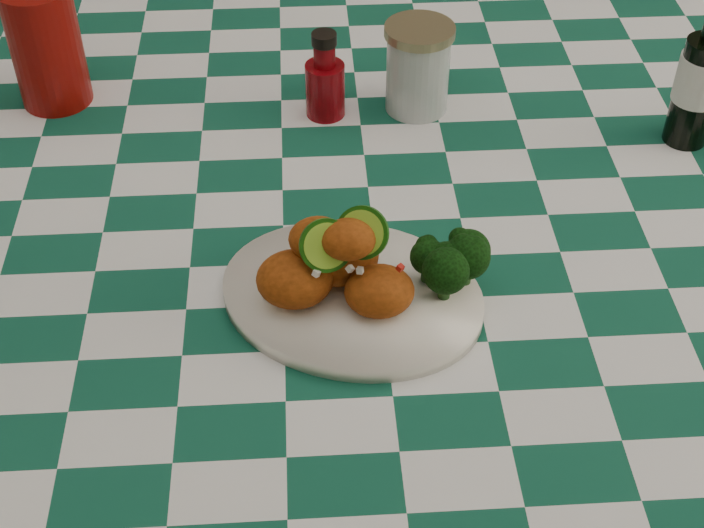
{
  "coord_description": "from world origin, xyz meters",
  "views": [
    {
      "loc": [
        -0.08,
        -0.93,
        1.51
      ],
      "look_at": [
        -0.03,
        -0.2,
        0.84
      ],
      "focal_mm": 50.0,
      "sensor_mm": 36.0,
      "label": 1
    }
  ],
  "objects_px": {
    "mason_jar": "(418,68)",
    "dining_table": "(365,398)",
    "plate": "(352,296)",
    "wooden_chair_right": "(478,106)",
    "red_tumbler": "(46,46)",
    "fried_chicken_pile": "(348,257)",
    "ketchup_bottle": "(325,75)",
    "beer_bottle": "(703,67)",
    "wooden_chair_left": "(195,91)"
  },
  "relations": [
    {
      "from": "dining_table",
      "to": "wooden_chair_left",
      "type": "distance_m",
      "value": 0.79
    },
    {
      "from": "dining_table",
      "to": "plate",
      "type": "height_order",
      "value": "plate"
    },
    {
      "from": "plate",
      "to": "fried_chicken_pile",
      "type": "xyz_separation_m",
      "value": [
        -0.0,
        0.0,
        0.06
      ]
    },
    {
      "from": "plate",
      "to": "red_tumbler",
      "type": "distance_m",
      "value": 0.56
    },
    {
      "from": "beer_bottle",
      "to": "plate",
      "type": "bearing_deg",
      "value": -148.57
    },
    {
      "from": "ketchup_bottle",
      "to": "wooden_chair_left",
      "type": "relative_size",
      "value": 0.13
    },
    {
      "from": "dining_table",
      "to": "fried_chicken_pile",
      "type": "xyz_separation_m",
      "value": [
        -0.04,
        -0.2,
        0.46
      ]
    },
    {
      "from": "ketchup_bottle",
      "to": "mason_jar",
      "type": "xyz_separation_m",
      "value": [
        0.12,
        0.01,
        0.0
      ]
    },
    {
      "from": "mason_jar",
      "to": "wooden_chair_left",
      "type": "xyz_separation_m",
      "value": [
        -0.36,
        0.56,
        -0.38
      ]
    },
    {
      "from": "dining_table",
      "to": "red_tumbler",
      "type": "relative_size",
      "value": 10.33
    },
    {
      "from": "mason_jar",
      "to": "beer_bottle",
      "type": "relative_size",
      "value": 0.57
    },
    {
      "from": "plate",
      "to": "mason_jar",
      "type": "bearing_deg",
      "value": 73.51
    },
    {
      "from": "fried_chicken_pile",
      "to": "ketchup_bottle",
      "type": "distance_m",
      "value": 0.36
    },
    {
      "from": "plate",
      "to": "beer_bottle",
      "type": "distance_m",
      "value": 0.52
    },
    {
      "from": "ketchup_bottle",
      "to": "mason_jar",
      "type": "bearing_deg",
      "value": 3.47
    },
    {
      "from": "red_tumbler",
      "to": "mason_jar",
      "type": "relative_size",
      "value": 1.35
    },
    {
      "from": "fried_chicken_pile",
      "to": "wooden_chair_left",
      "type": "relative_size",
      "value": 0.16
    },
    {
      "from": "dining_table",
      "to": "wooden_chair_left",
      "type": "xyz_separation_m",
      "value": [
        -0.28,
        0.73,
        0.07
      ]
    },
    {
      "from": "fried_chicken_pile",
      "to": "dining_table",
      "type": "bearing_deg",
      "value": 79.75
    },
    {
      "from": "dining_table",
      "to": "ketchup_bottle",
      "type": "xyz_separation_m",
      "value": [
        -0.04,
        0.16,
        0.45
      ]
    },
    {
      "from": "dining_table",
      "to": "plate",
      "type": "xyz_separation_m",
      "value": [
        -0.03,
        -0.2,
        0.4
      ]
    },
    {
      "from": "plate",
      "to": "fried_chicken_pile",
      "type": "relative_size",
      "value": 1.87
    },
    {
      "from": "red_tumbler",
      "to": "beer_bottle",
      "type": "xyz_separation_m",
      "value": [
        0.81,
        -0.14,
        0.02
      ]
    },
    {
      "from": "plate",
      "to": "wooden_chair_right",
      "type": "distance_m",
      "value": 1.03
    },
    {
      "from": "ketchup_bottle",
      "to": "wooden_chair_left",
      "type": "height_order",
      "value": "wooden_chair_left"
    },
    {
      "from": "ketchup_bottle",
      "to": "beer_bottle",
      "type": "bearing_deg",
      "value": -10.83
    },
    {
      "from": "wooden_chair_left",
      "to": "ketchup_bottle",
      "type": "bearing_deg",
      "value": -88.59
    },
    {
      "from": "plate",
      "to": "fried_chicken_pile",
      "type": "bearing_deg",
      "value": 180.0
    },
    {
      "from": "plate",
      "to": "dining_table",
      "type": "bearing_deg",
      "value": 80.91
    },
    {
      "from": "dining_table",
      "to": "wooden_chair_right",
      "type": "relative_size",
      "value": 1.97
    },
    {
      "from": "dining_table",
      "to": "plate",
      "type": "relative_size",
      "value": 5.98
    },
    {
      "from": "dining_table",
      "to": "mason_jar",
      "type": "xyz_separation_m",
      "value": [
        0.08,
        0.17,
        0.45
      ]
    },
    {
      "from": "dining_table",
      "to": "red_tumbler",
      "type": "distance_m",
      "value": 0.66
    },
    {
      "from": "plate",
      "to": "wooden_chair_right",
      "type": "xyz_separation_m",
      "value": [
        0.31,
        0.91,
        -0.37
      ]
    },
    {
      "from": "mason_jar",
      "to": "wooden_chair_left",
      "type": "distance_m",
      "value": 0.77
    },
    {
      "from": "plate",
      "to": "mason_jar",
      "type": "relative_size",
      "value": 2.34
    },
    {
      "from": "beer_bottle",
      "to": "mason_jar",
      "type": "bearing_deg",
      "value": 164.22
    },
    {
      "from": "wooden_chair_right",
      "to": "fried_chicken_pile",
      "type": "bearing_deg",
      "value": -104.83
    },
    {
      "from": "dining_table",
      "to": "wooden_chair_right",
      "type": "distance_m",
      "value": 0.77
    },
    {
      "from": "ketchup_bottle",
      "to": "mason_jar",
      "type": "distance_m",
      "value": 0.12
    },
    {
      "from": "mason_jar",
      "to": "wooden_chair_left",
      "type": "relative_size",
      "value": 0.13
    },
    {
      "from": "plate",
      "to": "ketchup_bottle",
      "type": "height_order",
      "value": "ketchup_bottle"
    },
    {
      "from": "fried_chicken_pile",
      "to": "beer_bottle",
      "type": "height_order",
      "value": "beer_bottle"
    },
    {
      "from": "fried_chicken_pile",
      "to": "wooden_chair_right",
      "type": "xyz_separation_m",
      "value": [
        0.31,
        0.91,
        -0.43
      ]
    },
    {
      "from": "fried_chicken_pile",
      "to": "mason_jar",
      "type": "height_order",
      "value": "mason_jar"
    },
    {
      "from": "red_tumbler",
      "to": "ketchup_bottle",
      "type": "relative_size",
      "value": 1.37
    },
    {
      "from": "dining_table",
      "to": "red_tumbler",
      "type": "height_order",
      "value": "red_tumbler"
    },
    {
      "from": "dining_table",
      "to": "wooden_chair_right",
      "type": "xyz_separation_m",
      "value": [
        0.28,
        0.71,
        0.03
      ]
    },
    {
      "from": "mason_jar",
      "to": "wooden_chair_left",
      "type": "height_order",
      "value": "wooden_chair_left"
    },
    {
      "from": "mason_jar",
      "to": "dining_table",
      "type": "bearing_deg",
      "value": -114.45
    }
  ]
}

